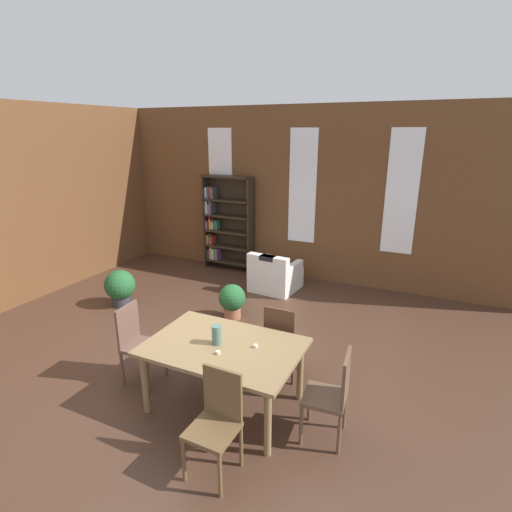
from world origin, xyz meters
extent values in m
plane|color=#472D21|center=(0.00, 0.00, 0.00)|extent=(10.19, 10.19, 0.00)
cube|color=brown|center=(0.00, 3.55, 1.69)|extent=(8.83, 0.12, 3.37)
cube|color=white|center=(-1.83, 3.48, 1.86)|extent=(0.55, 0.02, 2.19)
cube|color=white|center=(0.00, 3.48, 1.86)|extent=(0.55, 0.02, 2.19)
cube|color=white|center=(1.83, 3.48, 1.86)|extent=(0.55, 0.02, 2.19)
cube|color=olive|center=(0.60, -0.73, 0.72)|extent=(1.62, 1.10, 0.04)
cylinder|color=olive|center=(-0.11, -1.18, 0.35)|extent=(0.07, 0.07, 0.70)
cylinder|color=olive|center=(1.31, -1.18, 0.35)|extent=(0.07, 0.07, 0.70)
cylinder|color=olive|center=(-0.11, -0.28, 0.35)|extent=(0.07, 0.07, 0.70)
cylinder|color=olive|center=(1.31, -0.28, 0.35)|extent=(0.07, 0.07, 0.70)
cylinder|color=#4C7266|center=(0.52, -0.73, 0.85)|extent=(0.11, 0.11, 0.21)
cylinder|color=silver|center=(0.64, -0.90, 0.76)|extent=(0.04, 0.04, 0.03)
cylinder|color=silver|center=(0.93, -0.63, 0.76)|extent=(0.04, 0.04, 0.03)
cube|color=brown|center=(-0.51, -0.73, 0.45)|extent=(0.43, 0.43, 0.04)
cube|color=brown|center=(-0.69, -0.74, 0.70)|extent=(0.06, 0.38, 0.50)
cylinder|color=brown|center=(-0.31, -0.89, 0.21)|extent=(0.04, 0.04, 0.43)
cylinder|color=brown|center=(-0.34, -0.54, 0.21)|extent=(0.04, 0.04, 0.43)
cylinder|color=brown|center=(-0.67, -0.92, 0.21)|extent=(0.04, 0.04, 0.43)
cylinder|color=brown|center=(-0.70, -0.56, 0.21)|extent=(0.04, 0.04, 0.43)
cube|color=brown|center=(1.71, -0.73, 0.45)|extent=(0.44, 0.44, 0.04)
cube|color=brown|center=(1.89, -0.71, 0.70)|extent=(0.07, 0.38, 0.50)
cylinder|color=brown|center=(1.51, -0.57, 0.21)|extent=(0.04, 0.04, 0.43)
cylinder|color=brown|center=(1.55, -0.92, 0.21)|extent=(0.04, 0.04, 0.43)
cylinder|color=brown|center=(1.87, -0.53, 0.21)|extent=(0.04, 0.04, 0.43)
cylinder|color=brown|center=(1.91, -0.89, 0.21)|extent=(0.04, 0.04, 0.43)
cube|color=#4A2F1F|center=(0.97, 0.12, 0.45)|extent=(0.40, 0.40, 0.04)
cube|color=#4A2F1F|center=(0.97, -0.06, 0.70)|extent=(0.38, 0.03, 0.50)
cylinder|color=#4A2F1F|center=(1.15, 0.30, 0.21)|extent=(0.04, 0.04, 0.43)
cylinder|color=#4A2F1F|center=(0.79, 0.30, 0.21)|extent=(0.04, 0.04, 0.43)
cylinder|color=#4A2F1F|center=(1.15, -0.06, 0.21)|extent=(0.04, 0.04, 0.43)
cylinder|color=#4A2F1F|center=(0.79, -0.06, 0.21)|extent=(0.04, 0.04, 0.43)
cube|color=brown|center=(0.97, -1.58, 0.45)|extent=(0.41, 0.41, 0.04)
cube|color=brown|center=(0.97, -1.39, 0.70)|extent=(0.38, 0.04, 0.50)
cylinder|color=brown|center=(0.78, -1.75, 0.21)|extent=(0.04, 0.04, 0.43)
cylinder|color=brown|center=(1.14, -1.76, 0.21)|extent=(0.04, 0.04, 0.43)
cylinder|color=brown|center=(0.79, -1.39, 0.21)|extent=(0.04, 0.04, 0.43)
cylinder|color=brown|center=(1.15, -1.40, 0.21)|extent=(0.04, 0.04, 0.43)
cube|color=#2D2319|center=(-2.10, 3.30, 1.01)|extent=(0.04, 0.28, 2.01)
cube|color=#2D2319|center=(-1.04, 3.30, 1.01)|extent=(0.04, 0.28, 2.01)
cube|color=#2D2319|center=(-1.57, 3.44, 1.01)|extent=(1.10, 0.01, 2.01)
cube|color=#2D2319|center=(-1.57, 3.30, 0.17)|extent=(1.06, 0.28, 0.04)
cube|color=#4C4C51|center=(-2.06, 3.30, 0.29)|extent=(0.03, 0.16, 0.21)
cube|color=#8C4C8C|center=(-2.02, 3.30, 0.29)|extent=(0.03, 0.15, 0.20)
cube|color=gold|center=(-1.97, 3.30, 0.33)|extent=(0.04, 0.20, 0.28)
cube|color=white|center=(-1.92, 3.30, 0.30)|extent=(0.04, 0.21, 0.23)
cube|color=#33724C|center=(-1.87, 3.30, 0.31)|extent=(0.04, 0.20, 0.25)
cube|color=#8C4C8C|center=(-1.82, 3.30, 0.32)|extent=(0.03, 0.23, 0.26)
cube|color=#2D2319|center=(-1.57, 3.30, 0.50)|extent=(1.06, 0.28, 0.04)
cube|color=orange|center=(-2.06, 3.30, 0.62)|extent=(0.04, 0.18, 0.20)
cube|color=#33724C|center=(-2.00, 3.30, 0.60)|extent=(0.04, 0.15, 0.16)
cube|color=#B22D28|center=(-1.95, 3.30, 0.62)|extent=(0.04, 0.19, 0.18)
cube|color=#2D2319|center=(-1.57, 3.30, 0.84)|extent=(1.06, 0.28, 0.04)
cube|color=#8C4C8C|center=(-2.05, 3.30, 0.94)|extent=(0.04, 0.23, 0.17)
cube|color=#B22D28|center=(-2.00, 3.30, 0.99)|extent=(0.03, 0.14, 0.26)
cube|color=gold|center=(-1.97, 3.30, 0.96)|extent=(0.03, 0.20, 0.20)
cube|color=gold|center=(-1.92, 3.30, 0.94)|extent=(0.04, 0.15, 0.16)
cube|color=#284C8C|center=(-1.87, 3.30, 0.95)|extent=(0.04, 0.15, 0.19)
cube|color=#33724C|center=(-1.83, 3.30, 0.96)|extent=(0.03, 0.15, 0.20)
cube|color=#2D2319|center=(-1.57, 3.30, 1.17)|extent=(1.06, 0.28, 0.04)
cube|color=white|center=(-2.05, 3.30, 1.33)|extent=(0.05, 0.19, 0.27)
cube|color=#8C4C8C|center=(-2.00, 3.30, 1.30)|extent=(0.05, 0.21, 0.21)
cube|color=#4C4C51|center=(-1.94, 3.30, 1.33)|extent=(0.04, 0.23, 0.28)
cube|color=#2D2319|center=(-1.57, 3.30, 1.51)|extent=(1.06, 0.28, 0.04)
cube|color=white|center=(-2.05, 3.30, 1.64)|extent=(0.04, 0.17, 0.22)
cube|color=#284C8C|center=(-2.00, 3.30, 1.63)|extent=(0.04, 0.19, 0.21)
cube|color=#B22D28|center=(-1.95, 3.30, 1.65)|extent=(0.05, 0.17, 0.24)
cube|color=#4C4C51|center=(-1.89, 3.30, 1.65)|extent=(0.05, 0.21, 0.24)
cube|color=#2D2319|center=(-1.57, 3.30, 1.99)|extent=(1.06, 0.28, 0.04)
cube|color=silver|center=(-0.19, 2.64, 0.20)|extent=(0.87, 0.87, 0.40)
cube|color=silver|center=(-0.22, 2.33, 0.57)|extent=(0.81, 0.23, 0.35)
cube|color=silver|center=(0.15, 2.61, 0.48)|extent=(0.18, 0.73, 0.15)
cube|color=silver|center=(-0.53, 2.67, 0.48)|extent=(0.18, 0.73, 0.15)
cube|color=black|center=(-0.22, 2.33, 0.71)|extent=(0.29, 0.19, 0.08)
cylinder|color=#9E6042|center=(-0.35, 1.20, 0.09)|extent=(0.27, 0.27, 0.18)
sphere|color=#235B2D|center=(-0.35, 1.20, 0.35)|extent=(0.43, 0.43, 0.43)
cylinder|color=#333338|center=(-2.33, 0.82, 0.08)|extent=(0.32, 0.32, 0.16)
sphere|color=#235B2D|center=(-2.33, 0.82, 0.37)|extent=(0.52, 0.52, 0.52)
camera|label=1|loc=(2.50, -3.95, 2.90)|focal=28.05mm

